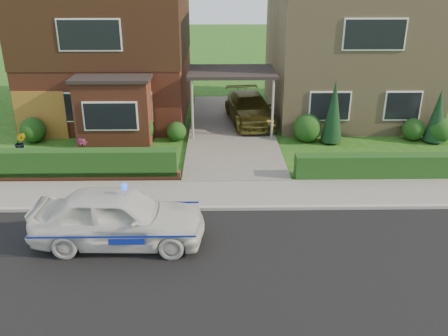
{
  "coord_description": "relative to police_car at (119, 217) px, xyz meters",
  "views": [
    {
      "loc": [
        -0.68,
        -9.85,
        6.71
      ],
      "look_at": [
        -0.46,
        3.5,
        1.21
      ],
      "focal_mm": 38.0,
      "sensor_mm": 36.0,
      "label": 1
    }
  ],
  "objects": [
    {
      "name": "shrub_right_mid",
      "position": [
        11.07,
        8.3,
        -0.29
      ],
      "size": [
        0.96,
        0.96,
        0.96
      ],
      "primitive_type": "sphere",
      "color": "#123A14",
      "rests_on": "ground"
    },
    {
      "name": "carport_link",
      "position": [
        3.27,
        9.75,
        1.89
      ],
      "size": [
        3.8,
        3.0,
        2.77
      ],
      "color": "black",
      "rests_on": "ground"
    },
    {
      "name": "road",
      "position": [
        3.27,
        -1.2,
        -0.77
      ],
      "size": [
        60.0,
        6.0,
        0.02
      ],
      "primitive_type": "cube",
      "color": "black",
      "rests_on": "ground"
    },
    {
      "name": "conifer_b",
      "position": [
        11.87,
        8.0,
        0.33
      ],
      "size": [
        0.9,
        0.9,
        2.2
      ],
      "primitive_type": "cone",
      "color": "black",
      "rests_on": "ground"
    },
    {
      "name": "conifer_a",
      "position": [
        7.47,
        8.0,
        0.53
      ],
      "size": [
        0.9,
        0.9,
        2.6
      ],
      "primitive_type": "cone",
      "color": "black",
      "rests_on": "ground"
    },
    {
      "name": "shrub_right_far",
      "position": [
        12.07,
        8.0,
        -0.23
      ],
      "size": [
        1.08,
        1.08,
        1.08
      ],
      "primitive_type": "sphere",
      "color": "#123A14",
      "rests_on": "ground"
    },
    {
      "name": "sidewalk",
      "position": [
        3.27,
        2.9,
        -0.72
      ],
      "size": [
        60.0,
        2.0,
        0.1
      ],
      "primitive_type": "cube",
      "color": "slate",
      "rests_on": "ground"
    },
    {
      "name": "shrub_left_far",
      "position": [
        -5.23,
        8.3,
        -0.23
      ],
      "size": [
        1.08,
        1.08,
        1.08
      ],
      "primitive_type": "sphere",
      "color": "#123A14",
      "rests_on": "ground"
    },
    {
      "name": "shrub_left_near",
      "position": [
        0.87,
        8.4,
        -0.35
      ],
      "size": [
        0.84,
        0.84,
        0.84
      ],
      "primitive_type": "sphere",
      "color": "#123A14",
      "rests_on": "ground"
    },
    {
      "name": "ground",
      "position": [
        3.27,
        -1.2,
        -0.77
      ],
      "size": [
        120.0,
        120.0,
        0.0
      ],
      "primitive_type": "plane",
      "color": "#175115",
      "rests_on": "ground"
    },
    {
      "name": "driveway",
      "position": [
        3.27,
        9.8,
        -0.71
      ],
      "size": [
        3.8,
        12.0,
        0.12
      ],
      "primitive_type": "cube",
      "color": "#666059",
      "rests_on": "ground"
    },
    {
      "name": "driveway_car",
      "position": [
        4.16,
        10.7,
        0.02
      ],
      "size": [
        2.46,
        4.83,
        1.34
      ],
      "primitive_type": "imported",
      "rotation": [
        0.0,
        0.0,
        0.13
      ],
      "color": "brown",
      "rests_on": "driveway"
    },
    {
      "name": "hedge_right",
      "position": [
        9.07,
        4.15,
        -0.77
      ],
      "size": [
        7.5,
        0.55,
        0.8
      ],
      "primitive_type": "cube",
      "color": "#123A14",
      "rests_on": "ground"
    },
    {
      "name": "house_left",
      "position": [
        -2.51,
        12.7,
        3.04
      ],
      "size": [
        7.5,
        9.53,
        7.25
      ],
      "color": "brown",
      "rests_on": "ground"
    },
    {
      "name": "dwarf_wall",
      "position": [
        -2.53,
        4.1,
        -0.59
      ],
      "size": [
        7.7,
        0.25,
        0.36
      ],
      "primitive_type": "cube",
      "color": "brown",
      "rests_on": "ground"
    },
    {
      "name": "shrub_right_near",
      "position": [
        6.47,
        8.2,
        -0.17
      ],
      "size": [
        1.2,
        1.2,
        1.2
      ],
      "primitive_type": "sphere",
      "color": "#123A14",
      "rests_on": "ground"
    },
    {
      "name": "police_car",
      "position": [
        0.0,
        0.0,
        0.0
      ],
      "size": [
        4.15,
        4.57,
        1.7
      ],
      "rotation": [
        0.0,
        0.0,
        1.54
      ],
      "color": "silver",
      "rests_on": "ground"
    },
    {
      "name": "potted_plant_b",
      "position": [
        -5.27,
        6.98,
        -0.35
      ],
      "size": [
        0.55,
        0.49,
        0.84
      ],
      "primitive_type": "imported",
      "rotation": [
        0.0,
        0.0,
        0.28
      ],
      "color": "gray",
      "rests_on": "ground"
    },
    {
      "name": "potted_plant_c",
      "position": [
        -2.62,
        6.37,
        -0.38
      ],
      "size": [
        0.6,
        0.6,
        0.77
      ],
      "primitive_type": "imported",
      "rotation": [
        0.0,
        0.0,
        0.97
      ],
      "color": "gray",
      "rests_on": "ground"
    },
    {
      "name": "kerb",
      "position": [
        3.27,
        1.85,
        -0.71
      ],
      "size": [
        60.0,
        0.16,
        0.12
      ],
      "primitive_type": "cube",
      "color": "#9E9993",
      "rests_on": "ground"
    },
    {
      "name": "garage_door",
      "position": [
        -4.98,
        8.76,
        0.28
      ],
      "size": [
        2.2,
        0.1,
        2.1
      ],
      "primitive_type": "cube",
      "color": "brown",
      "rests_on": "ground"
    },
    {
      "name": "hedge_left",
      "position": [
        -2.53,
        4.25,
        -0.77
      ],
      "size": [
        7.5,
        0.55,
        0.9
      ],
      "primitive_type": "cube",
      "color": "#123A14",
      "rests_on": "ground"
    },
    {
      "name": "potted_plant_a",
      "position": [
        -4.79,
        4.8,
        -0.37
      ],
      "size": [
        0.48,
        0.38,
        0.79
      ],
      "primitive_type": "imported",
      "rotation": [
        0.0,
        0.0,
        0.26
      ],
      "color": "gray",
      "rests_on": "ground"
    },
    {
      "name": "shrub_left_mid",
      "position": [
        -0.73,
        8.1,
        -0.11
      ],
      "size": [
        1.32,
        1.32,
        1.32
      ],
      "primitive_type": "sphere",
      "color": "#123A14",
      "rests_on": "ground"
    },
    {
      "name": "house_right",
      "position": [
        9.07,
        12.79,
        2.89
      ],
      "size": [
        7.5,
        8.06,
        7.25
      ],
      "color": "#907D58",
      "rests_on": "ground"
    }
  ]
}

